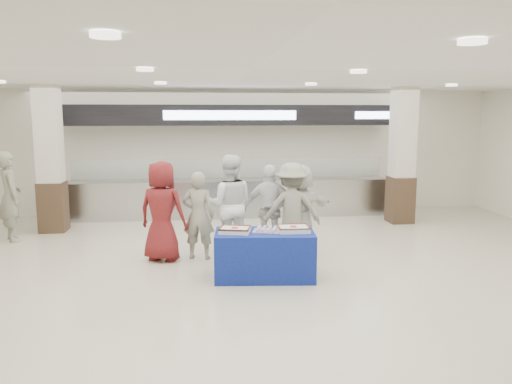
{
  "coord_description": "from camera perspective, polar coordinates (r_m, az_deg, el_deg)",
  "views": [
    {
      "loc": [
        -0.81,
        -7.09,
        2.57
      ],
      "look_at": [
        0.21,
        1.6,
        1.2
      ],
      "focal_mm": 35.0,
      "sensor_mm": 36.0,
      "label": 1
    }
  ],
  "objects": [
    {
      "name": "soldier_b",
      "position": [
        9.18,
        4.06,
        -1.95
      ],
      "size": [
        1.12,
        0.67,
        1.7
      ],
      "primitive_type": "imported",
      "rotation": [
        0.0,
        0.0,
        3.11
      ],
      "color": "gray",
      "rests_on": "ground"
    },
    {
      "name": "chef_short",
      "position": [
        9.32,
        1.65,
        -1.91
      ],
      "size": [
        1.04,
        0.66,
        1.65
      ],
      "primitive_type": "imported",
      "rotation": [
        0.0,
        0.0,
        2.85
      ],
      "color": "white",
      "rests_on": "ground"
    },
    {
      "name": "chef_tall",
      "position": [
        9.18,
        -3.04,
        -1.47
      ],
      "size": [
        0.96,
        0.79,
        1.85
      ],
      "primitive_type": "imported",
      "rotation": [
        0.0,
        0.0,
        3.04
      ],
      "color": "white",
      "rests_on": "ground"
    },
    {
      "name": "column_right",
      "position": [
        12.31,
        16.34,
        3.66
      ],
      "size": [
        0.55,
        0.55,
        3.2
      ],
      "color": "#362518",
      "rests_on": "ground"
    },
    {
      "name": "sheet_cake_left",
      "position": [
        7.78,
        -2.43,
        -4.3
      ],
      "size": [
        0.53,
        0.46,
        0.1
      ],
      "color": "white",
      "rests_on": "display_table"
    },
    {
      "name": "cupcake_tray",
      "position": [
        7.82,
        1.21,
        -4.32
      ],
      "size": [
        0.49,
        0.42,
        0.07
      ],
      "color": "#B9BABE",
      "rests_on": "display_table"
    },
    {
      "name": "sheet_cake_right",
      "position": [
        7.86,
        4.3,
        -4.17
      ],
      "size": [
        0.5,
        0.39,
        0.1
      ],
      "color": "white",
      "rests_on": "display_table"
    },
    {
      "name": "ground",
      "position": [
        7.58,
        -0.18,
        -10.94
      ],
      "size": [
        14.0,
        14.0,
        0.0
      ],
      "primitive_type": "plane",
      "color": "beige",
      "rests_on": "ground"
    },
    {
      "name": "soldier_a",
      "position": [
        8.93,
        -6.61,
        -2.69
      ],
      "size": [
        0.64,
        0.49,
        1.58
      ],
      "primitive_type": "imported",
      "rotation": [
        0.0,
        0.0,
        2.93
      ],
      "color": "gray",
      "rests_on": "ground"
    },
    {
      "name": "civilian_white",
      "position": [
        9.36,
        5.06,
        -1.88
      ],
      "size": [
        1.61,
        1.03,
        1.66
      ],
      "primitive_type": "imported",
      "rotation": [
        0.0,
        0.0,
        3.52
      ],
      "color": "white",
      "rests_on": "ground"
    },
    {
      "name": "display_table",
      "position": [
        7.93,
        0.99,
        -7.2
      ],
      "size": [
        1.62,
        0.92,
        0.75
      ],
      "primitive_type": "cube",
      "rotation": [
        0.0,
        0.0,
        -0.1
      ],
      "color": "navy",
      "rests_on": "ground"
    },
    {
      "name": "soldier_bg",
      "position": [
        11.3,
        -26.31,
        -0.46
      ],
      "size": [
        0.72,
        0.8,
        1.84
      ],
      "primitive_type": "imported",
      "rotation": [
        0.0,
        0.0,
        2.1
      ],
      "color": "gray",
      "rests_on": "ground"
    },
    {
      "name": "serving_line",
      "position": [
        12.59,
        -2.98,
        2.41
      ],
      "size": [
        8.7,
        0.85,
        2.8
      ],
      "color": "#ACAFB3",
      "rests_on": "ground"
    },
    {
      "name": "civilian_maroon",
      "position": [
        8.92,
        -10.68,
        -2.16
      ],
      "size": [
        1.02,
        0.85,
        1.77
      ],
      "primitive_type": "imported",
      "rotation": [
        0.0,
        0.0,
        2.75
      ],
      "color": "maroon",
      "rests_on": "ground"
    },
    {
      "name": "column_left",
      "position": [
        11.77,
        -22.44,
        3.13
      ],
      "size": [
        0.55,
        0.55,
        3.2
      ],
      "color": "#362518",
      "rests_on": "ground"
    }
  ]
}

